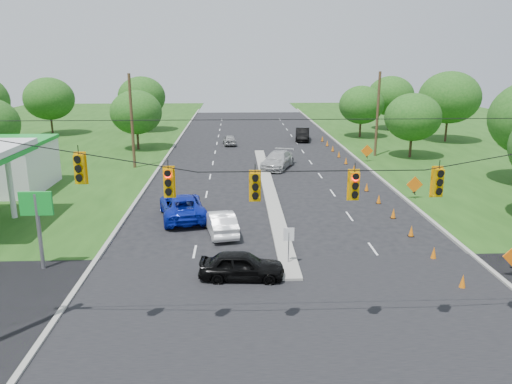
{
  "coord_description": "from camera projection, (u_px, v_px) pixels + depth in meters",
  "views": [
    {
      "loc": [
        -2.66,
        -17.88,
        10.45
      ],
      "look_at": [
        -1.5,
        10.28,
        2.8
      ],
      "focal_mm": 35.0,
      "sensor_mm": 36.0,
      "label": 1
    }
  ],
  "objects": [
    {
      "name": "dark_car_receding",
      "position": [
        302.0,
        134.0,
        64.26
      ],
      "size": [
        2.34,
        5.11,
        1.63
      ],
      "primitive_type": "imported",
      "rotation": [
        0.0,
        0.0,
        -0.13
      ],
      "color": "black",
      "rests_on": "ground"
    },
    {
      "name": "cone_4",
      "position": [
        379.0,
        199.0,
        36.7
      ],
      "size": [
        0.32,
        0.32,
        0.7
      ],
      "primitive_type": "cone",
      "color": "orange",
      "rests_on": "ground"
    },
    {
      "name": "signal_span",
      "position": [
        310.0,
        215.0,
        17.82
      ],
      "size": [
        25.6,
        0.32,
        9.0
      ],
      "color": "#422D1C",
      "rests_on": "ground"
    },
    {
      "name": "silver_car_oncoming",
      "position": [
        230.0,
        140.0,
        61.08
      ],
      "size": [
        1.86,
        3.82,
        1.26
      ],
      "primitive_type": "imported",
      "rotation": [
        0.0,
        0.0,
        3.25
      ],
      "color": "gray",
      "rests_on": "ground"
    },
    {
      "name": "tree_6",
      "position": [
        142.0,
        97.0,
        71.19
      ],
      "size": [
        6.72,
        6.72,
        7.84
      ],
      "color": "black",
      "rests_on": "ground"
    },
    {
      "name": "tree_4",
      "position": [
        49.0,
        99.0,
        67.82
      ],
      "size": [
        6.72,
        6.72,
        7.84
      ],
      "color": "black",
      "rests_on": "ground"
    },
    {
      "name": "cone_5",
      "position": [
        367.0,
        187.0,
        40.07
      ],
      "size": [
        0.32,
        0.32,
        0.7
      ],
      "primitive_type": "cone",
      "color": "orange",
      "rests_on": "ground"
    },
    {
      "name": "black_sedan",
      "position": [
        242.0,
        266.0,
        24.09
      ],
      "size": [
        4.23,
        1.92,
        1.41
      ],
      "primitive_type": "imported",
      "rotation": [
        0.0,
        0.0,
        1.51
      ],
      "color": "black",
      "rests_on": "ground"
    },
    {
      "name": "cone_9",
      "position": [
        339.0,
        154.0,
        53.6
      ],
      "size": [
        0.32,
        0.32,
        0.7
      ],
      "primitive_type": "cone",
      "color": "orange",
      "rests_on": "ground"
    },
    {
      "name": "cone_2",
      "position": [
        411.0,
        231.0,
        29.95
      ],
      "size": [
        0.32,
        0.32,
        0.7
      ],
      "primitive_type": "cone",
      "color": "orange",
      "rests_on": "ground"
    },
    {
      "name": "blue_pickup",
      "position": [
        182.0,
        206.0,
        33.25
      ],
      "size": [
        3.85,
        6.34,
        1.64
      ],
      "primitive_type": "imported",
      "rotation": [
        0.0,
        0.0,
        3.34
      ],
      "color": "#0B1EA9",
      "rests_on": "ground"
    },
    {
      "name": "cone_12",
      "position": [
        322.0,
        139.0,
        63.72
      ],
      "size": [
        0.32,
        0.32,
        0.7
      ],
      "primitive_type": "cone",
      "color": "orange",
      "rests_on": "ground"
    },
    {
      "name": "median",
      "position": [
        269.0,
        191.0,
        40.34
      ],
      "size": [
        1.0,
        34.0,
        0.18
      ],
      "primitive_type": "cube",
      "color": "gray",
      "rests_on": "ground"
    },
    {
      "name": "tree_10",
      "position": [
        449.0,
        97.0,
        62.01
      ],
      "size": [
        7.56,
        7.56,
        8.82
      ],
      "color": "black",
      "rests_on": "ground"
    },
    {
      "name": "cross_street",
      "position": [
        304.0,
        325.0,
        20.09
      ],
      "size": [
        160.0,
        14.0,
        0.02
      ],
      "primitive_type": "cube",
      "color": "black",
      "rests_on": "ground"
    },
    {
      "name": "curb_left",
      "position": [
        160.0,
        168.0,
        48.61
      ],
      "size": [
        0.25,
        110.0,
        0.16
      ],
      "primitive_type": "cube",
      "color": "gray",
      "rests_on": "ground"
    },
    {
      "name": "median_sign",
      "position": [
        289.0,
        239.0,
        25.49
      ],
      "size": [
        0.55,
        0.06,
        2.05
      ],
      "color": "gray",
      "rests_on": "ground"
    },
    {
      "name": "ground",
      "position": [
        304.0,
        325.0,
        20.09
      ],
      "size": [
        160.0,
        160.0,
        0.0
      ],
      "primitive_type": "plane",
      "color": "black",
      "rests_on": "ground"
    },
    {
      "name": "cone_0",
      "position": [
        463.0,
        281.0,
        23.2
      ],
      "size": [
        0.32,
        0.32,
        0.7
      ],
      "primitive_type": "cone",
      "color": "orange",
      "rests_on": "ground"
    },
    {
      "name": "work_sign_1",
      "position": [
        415.0,
        185.0,
        37.59
      ],
      "size": [
        1.27,
        0.58,
        1.37
      ],
      "color": "black",
      "rests_on": "ground"
    },
    {
      "name": "cone_10",
      "position": [
        333.0,
        148.0,
        56.97
      ],
      "size": [
        0.32,
        0.32,
        0.7
      ],
      "primitive_type": "cone",
      "color": "orange",
      "rests_on": "ground"
    },
    {
      "name": "utility_pole_far_right",
      "position": [
        377.0,
        115.0,
        53.16
      ],
      "size": [
        0.28,
        0.28,
        9.0
      ],
      "primitive_type": "cylinder",
      "color": "#422D1C",
      "rests_on": "ground"
    },
    {
      "name": "utility_pole_far_left",
      "position": [
        132.0,
        122.0,
        47.34
      ],
      "size": [
        0.28,
        0.28,
        9.0
      ],
      "primitive_type": "cylinder",
      "color": "#422D1C",
      "rests_on": "ground"
    },
    {
      "name": "curb_right",
      "position": [
        365.0,
        166.0,
        49.42
      ],
      "size": [
        0.25,
        110.0,
        0.16
      ],
      "primitive_type": "cube",
      "color": "gray",
      "rests_on": "ground"
    },
    {
      "name": "cone_1",
      "position": [
        434.0,
        253.0,
        26.57
      ],
      "size": [
        0.32,
        0.32,
        0.7
      ],
      "primitive_type": "cone",
      "color": "orange",
      "rests_on": "ground"
    },
    {
      "name": "white_sedan",
      "position": [
        221.0,
        222.0,
        30.34
      ],
      "size": [
        2.33,
        4.56,
        1.43
      ],
      "primitive_type": "imported",
      "rotation": [
        0.0,
        0.0,
        3.34
      ],
      "color": "white",
      "rests_on": "ground"
    },
    {
      "name": "cone_6",
      "position": [
        356.0,
        177.0,
        43.45
      ],
      "size": [
        0.32,
        0.32,
        0.7
      ],
      "primitive_type": "cone",
      "color": "orange",
      "rests_on": "ground"
    },
    {
      "name": "tree_12",
      "position": [
        361.0,
        105.0,
        65.79
      ],
      "size": [
        5.88,
        5.88,
        6.86
      ],
      "color": "black",
      "rests_on": "ground"
    },
    {
      "name": "cone_11",
      "position": [
        327.0,
        143.0,
        60.35
      ],
      "size": [
        0.32,
        0.32,
        0.7
      ],
      "primitive_type": "cone",
      "color": "orange",
      "rests_on": "ground"
    },
    {
      "name": "silver_car_far",
      "position": [
        278.0,
        160.0,
        48.25
      ],
      "size": [
        4.05,
        5.99,
        1.61
      ],
      "primitive_type": "imported",
      "rotation": [
        0.0,
        0.0,
        -0.36
      ],
      "color": "#AFAFAF",
      "rests_on": "ground"
    },
    {
      "name": "work_sign_2",
      "position": [
        367.0,
        151.0,
        51.09
      ],
      "size": [
        1.27,
        0.58,
        1.37
      ],
      "color": "black",
      "rests_on": "ground"
    },
    {
      "name": "cone_8",
      "position": [
        346.0,
        161.0,
        50.22
      ],
      "size": [
        0.32,
        0.32,
        0.7
      ],
      "primitive_type": "cone",
      "color": "orange",
      "rests_on": "ground"
    },
    {
      "name": "tree_9",
      "position": [
        413.0,
        117.0,
        52.37
      ],
      "size": [
        5.88,
        5.88,
        6.86
      ],
      "color": "black",
      "rests_on": "ground"
    },
    {
      "name": "cone_7",
      "position": [
        354.0,
        168.0,
        46.85
      ],
      "size": [
        0.32,
        0.32,
        0.7
      ],
      "primitive_type": "cone",
      "color": "orange",
      "rests_on": "ground"
    },
    {
      "name": "tree_5",
      "position": [
        136.0,
        112.0,
        56.96
      ],
      "size": [
        5.88,
        5.88,
        6.86
      ],
      "color": "black",
      "rests_on": "ground"
    },
    {
      "name": "cone_3",
      "position": [
        393.0,
        213.0,
        33.32
      ],
      "size": [
        0.32,
        0.32,
        0.7
      ],
      "primitive_type": "cone",
      "color": "orange",
      "rests_on": "ground"
    },
    {
      "name": "tree_11",
      "position": [
        391.0,
        96.0,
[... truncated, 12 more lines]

